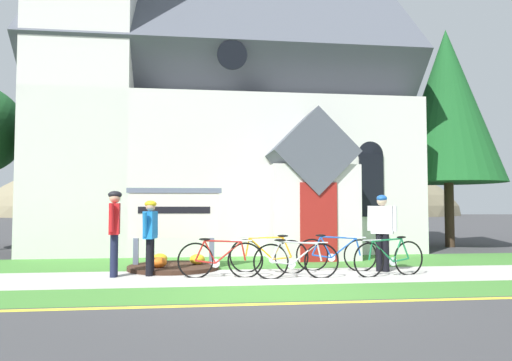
{
  "coord_description": "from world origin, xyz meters",
  "views": [
    {
      "loc": [
        -1.33,
        -8.22,
        1.47
      ],
      "look_at": [
        0.17,
        3.63,
        2.11
      ],
      "focal_mm": 33.94,
      "sensor_mm": 36.0,
      "label": 1
    }
  ],
  "objects": [
    {
      "name": "cyclist_in_yellow_jersey",
      "position": [
        2.86,
        2.24,
        1.02
      ],
      "size": [
        0.54,
        0.49,
        1.72
      ],
      "color": "black",
      "rests_on": "ground"
    },
    {
      "name": "grass_verge",
      "position": [
        -0.26,
        -0.04,
        0.0
      ],
      "size": [
        32.0,
        1.54,
        0.01
      ],
      "primitive_type": "cube",
      "color": "#427F33",
      "rests_on": "ground"
    },
    {
      "name": "roadside_conifer",
      "position": [
        7.81,
        8.28,
        5.14
      ],
      "size": [
        3.95,
        3.95,
        7.99
      ],
      "color": "#3D2D1E",
      "rests_on": "ground"
    },
    {
      "name": "ground",
      "position": [
        0.0,
        4.0,
        0.0
      ],
      "size": [
        140.0,
        140.0,
        0.0
      ],
      "primitive_type": "plane",
      "color": "#3D3D3F"
    },
    {
      "name": "cyclist_in_orange_jersey",
      "position": [
        -2.99,
        2.18,
        1.07
      ],
      "size": [
        0.31,
        0.74,
        1.79
      ],
      "color": "#191E38",
      "rests_on": "ground"
    },
    {
      "name": "church_building",
      "position": [
        -0.67,
        10.26,
        4.65
      ],
      "size": [
        12.64,
        11.25,
        12.84
      ],
      "color": "silver",
      "rests_on": "ground"
    },
    {
      "name": "church_lawn",
      "position": [
        -0.26,
        4.44,
        0.0
      ],
      "size": [
        24.0,
        2.93,
        0.01
      ],
      "primitive_type": "cube",
      "color": "#427F33",
      "rests_on": "ground"
    },
    {
      "name": "curb_paint_stripe",
      "position": [
        -0.26,
        -0.96,
        0.0
      ],
      "size": [
        28.0,
        0.16,
        0.01
      ],
      "primitive_type": "cube",
      "color": "yellow",
      "rests_on": "ground"
    },
    {
      "name": "bicycle_red",
      "position": [
        -0.81,
        1.79,
        0.38
      ],
      "size": [
        1.77,
        0.17,
        0.83
      ],
      "color": "black",
      "rests_on": "ground"
    },
    {
      "name": "flower_bed",
      "position": [
        -1.82,
        3.22,
        0.08
      ],
      "size": [
        2.1,
        2.1,
        0.34
      ],
      "color": "#382319",
      "rests_on": "ground"
    },
    {
      "name": "bicycle_silver",
      "position": [
        0.29,
        2.39,
        0.39
      ],
      "size": [
        1.69,
        0.62,
        0.86
      ],
      "color": "black",
      "rests_on": "ground"
    },
    {
      "name": "bicycle_green",
      "position": [
        1.86,
        2.52,
        0.39
      ],
      "size": [
        1.78,
        0.47,
        0.85
      ],
      "color": "black",
      "rests_on": "ground"
    },
    {
      "name": "cyclist_in_red_jersey",
      "position": [
        -2.26,
        2.23,
        0.92
      ],
      "size": [
        0.29,
        0.73,
        1.59
      ],
      "color": "black",
      "rests_on": "ground"
    },
    {
      "name": "bicycle_black",
      "position": [
        2.74,
        1.58,
        0.39
      ],
      "size": [
        1.7,
        0.45,
        0.85
      ],
      "color": "black",
      "rests_on": "ground"
    },
    {
      "name": "bicycle_blue",
      "position": [
        0.72,
        1.48,
        0.38
      ],
      "size": [
        1.78,
        0.08,
        0.83
      ],
      "color": "black",
      "rests_on": "ground"
    },
    {
      "name": "church_sign",
      "position": [
        -1.81,
        3.46,
        1.26
      ],
      "size": [
        2.24,
        0.22,
        1.9
      ],
      "color": "slate",
      "rests_on": "ground"
    },
    {
      "name": "sidewalk_slab",
      "position": [
        -0.26,
        1.85,
        0.01
      ],
      "size": [
        32.0,
        2.25,
        0.01
      ],
      "primitive_type": "cube",
      "color": "#B7B5AD",
      "rests_on": "ground"
    },
    {
      "name": "distant_hill",
      "position": [
        4.69,
        73.52,
        0.0
      ],
      "size": [
        77.45,
        52.29,
        22.25
      ],
      "primitive_type": "ellipsoid",
      "color": "#847A5B",
      "rests_on": "ground"
    }
  ]
}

